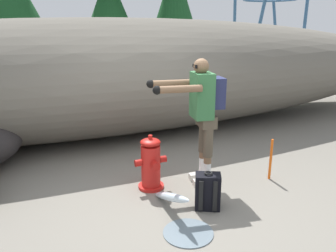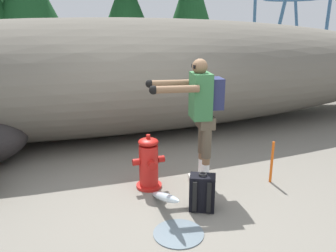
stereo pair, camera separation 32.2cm
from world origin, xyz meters
name	(u,v)px [view 1 (the left image)]	position (x,y,z in m)	size (l,w,h in m)	color
ground_plane	(173,197)	(0.00, 0.00, -0.02)	(56.00, 56.00, 0.04)	slate
dirt_embankment	(112,77)	(0.00, 3.05, 1.13)	(15.80, 3.20, 2.26)	#666056
fire_hydrant	(151,164)	(-0.18, 0.34, 0.34)	(0.44, 0.39, 0.75)	red
hydrant_water_jet	(174,205)	(-0.18, -0.45, 0.14)	(0.54, 1.27, 0.50)	silver
utility_worker	(202,107)	(0.50, 0.22, 1.09)	(1.02, 0.63, 1.73)	beige
spare_backpack	(208,191)	(0.26, -0.42, 0.22)	(0.36, 0.36, 0.47)	black
survey_stake	(271,159)	(1.48, -0.06, 0.30)	(0.04, 0.04, 0.60)	#E55914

